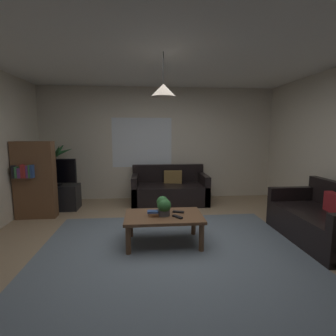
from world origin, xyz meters
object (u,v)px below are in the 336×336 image
object	(u,v)px
tv	(54,172)
potted_palm_corner	(56,176)
couch_right_side	(323,223)
couch_under_window	(169,191)
potted_plant_on_table	(164,206)
bookshelf_corner	(34,180)
remote_on_table_0	(178,217)
tv_stand	(56,197)
remote_on_table_1	(178,212)
book_on_table_0	(154,215)
book_on_table_2	(153,212)
pendant_lamp	(163,90)
coffee_table	(164,219)
book_on_table_1	(154,214)

from	to	relation	value
tv	potted_palm_corner	size ratio (longest dim) A/B	0.63
couch_right_side	couch_under_window	bearing A→B (deg)	-137.47
potted_plant_on_table	bookshelf_corner	xyz separation A→B (m)	(-2.24, 1.32, 0.15)
couch_under_window	remote_on_table_0	distance (m)	2.20
couch_under_window	tv	bearing A→B (deg)	-173.00
remote_on_table_0	tv_stand	size ratio (longest dim) A/B	0.18
tv_stand	remote_on_table_1	bearing A→B (deg)	-36.91
couch_under_window	couch_right_side	bearing A→B (deg)	-47.47
book_on_table_0	remote_on_table_0	distance (m)	0.32
book_on_table_0	potted_plant_on_table	world-z (taller)	potted_plant_on_table
book_on_table_2	book_on_table_0	bearing A→B (deg)	-16.48
book_on_table_2	remote_on_table_0	bearing A→B (deg)	-15.16
pendant_lamp	potted_plant_on_table	bearing A→B (deg)	-104.15
remote_on_table_0	coffee_table	bearing A→B (deg)	-72.12
couch_right_side	potted_plant_on_table	bearing A→B (deg)	-92.61
tv	bookshelf_corner	size ratio (longest dim) A/B	0.62
tv	pendant_lamp	size ratio (longest dim) A/B	1.53
remote_on_table_0	potted_palm_corner	distance (m)	3.40
potted_plant_on_table	remote_on_table_0	bearing A→B (deg)	-31.54
book_on_table_2	pendant_lamp	xyz separation A→B (m)	(0.15, 0.04, 1.62)
book_on_table_1	pendant_lamp	xyz separation A→B (m)	(0.14, 0.05, 1.65)
book_on_table_1	bookshelf_corner	distance (m)	2.51
book_on_table_0	remote_on_table_1	world-z (taller)	book_on_table_0
tv	remote_on_table_1	bearing A→B (deg)	-36.56
couch_under_window	coffee_table	distance (m)	2.08
book_on_table_2	potted_plant_on_table	xyz separation A→B (m)	(0.15, 0.02, 0.08)
couch_under_window	book_on_table_1	xyz separation A→B (m)	(-0.42, -2.11, 0.18)
remote_on_table_1	book_on_table_1	bearing A→B (deg)	-48.87
book_on_table_1	couch_under_window	bearing A→B (deg)	78.77
book_on_table_2	bookshelf_corner	world-z (taller)	bookshelf_corner
book_on_table_0	potted_plant_on_table	distance (m)	0.18
couch_right_side	pendant_lamp	size ratio (longest dim) A/B	2.70
potted_plant_on_table	pendant_lamp	xyz separation A→B (m)	(0.00, 0.01, 1.55)
couch_right_side	tv	xyz separation A→B (m)	(-4.34, 1.90, 0.50)
coffee_table	book_on_table_0	bearing A→B (deg)	-163.05
couch_under_window	potted_palm_corner	world-z (taller)	potted_palm_corner
tv	pendant_lamp	xyz separation A→B (m)	(2.06, -1.78, 1.32)
book_on_table_1	remote_on_table_0	distance (m)	0.33
tv	couch_under_window	bearing A→B (deg)	7.00
book_on_table_2	pendant_lamp	bearing A→B (deg)	13.43
bookshelf_corner	pendant_lamp	xyz separation A→B (m)	(2.25, -1.30, 1.39)
pendant_lamp	bookshelf_corner	bearing A→B (deg)	149.91
pendant_lamp	remote_on_table_0	bearing A→B (deg)	-35.40
book_on_table_0	tv	world-z (taller)	tv
book_on_table_2	remote_on_table_0	size ratio (longest dim) A/B	0.93
couch_under_window	tv_stand	bearing A→B (deg)	-173.52
remote_on_table_0	potted_plant_on_table	size ratio (longest dim) A/B	0.60
book_on_table_2	pendant_lamp	distance (m)	1.63
book_on_table_0	remote_on_table_1	distance (m)	0.38
couch_right_side	book_on_table_1	bearing A→B (deg)	-91.74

